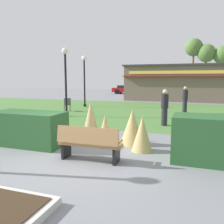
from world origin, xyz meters
TOP-DOWN VIEW (x-y plane):
  - ground_plane at (0.00, 0.00)m, footprint 80.00×80.00m
  - lawn_patch at (0.00, 9.80)m, footprint 36.00×12.00m
  - park_bench at (0.43, 0.05)m, footprint 1.71×0.55m
  - hedge_left at (-2.12, 0.83)m, footprint 2.43×1.10m
  - hedge_right at (3.50, 1.00)m, footprint 2.01×1.10m
  - ornamental_grass_behind_left at (-0.44, 2.09)m, footprint 0.68×0.68m
  - ornamental_grass_behind_right at (0.13, 2.04)m, footprint 0.53×0.53m
  - ornamental_grass_behind_center at (1.11, 1.97)m, footprint 0.80×0.80m
  - ornamental_grass_behind_far at (1.58, 1.36)m, footprint 0.63×0.63m
  - lamppost_mid at (-3.95, 6.49)m, footprint 0.36×0.36m
  - lamppost_far at (-5.00, 11.14)m, footprint 0.36×0.36m
  - trash_bin at (3.43, 1.38)m, footprint 0.52×0.52m
  - food_kiosk at (1.76, 19.18)m, footprint 10.88×4.88m
  - cafe_chair_east at (-4.94, 8.32)m, footprint 0.62×0.62m
  - person_strolling at (2.51, 9.97)m, footprint 0.34×0.34m
  - person_standing at (1.75, 5.55)m, footprint 0.34×0.34m
  - parked_car_west_slot at (-5.94, 27.13)m, footprint 4.20×2.07m
  - parked_car_center_slot at (-0.81, 27.12)m, footprint 4.34×2.33m
  - tree_left_bg at (7.00, 34.62)m, footprint 2.80×2.80m
  - tree_right_bg at (2.75, 34.94)m, footprint 2.80×2.80m
  - tree_center_bg at (4.65, 34.62)m, footprint 2.80×2.80m

SIDE VIEW (x-z plane):
  - ground_plane at x=0.00m, z-range 0.00..0.00m
  - lawn_patch at x=0.00m, z-range 0.00..0.01m
  - trash_bin at x=3.43m, z-range 0.00..0.82m
  - ornamental_grass_behind_right at x=0.13m, z-range 0.00..0.95m
  - park_bench at x=0.43m, z-range 0.01..0.96m
  - cafe_chair_east at x=-4.94m, z-range 0.08..0.97m
  - ornamental_grass_behind_far at x=1.58m, z-range 0.00..1.08m
  - hedge_left at x=-2.12m, z-range 0.00..1.10m
  - ornamental_grass_behind_center at x=1.11m, z-range 0.00..1.16m
  - hedge_right at x=3.50m, z-range 0.00..1.22m
  - parked_car_west_slot at x=-5.94m, z-range 0.04..1.24m
  - parked_car_center_slot at x=-0.81m, z-range 0.04..1.24m
  - ornamental_grass_behind_left at x=-0.44m, z-range 0.00..1.40m
  - person_strolling at x=2.51m, z-range 0.02..1.71m
  - person_standing at x=1.75m, z-range 0.02..1.71m
  - food_kiosk at x=1.76m, z-range 0.01..3.51m
  - lamppost_mid at x=-3.95m, z-range 0.52..4.41m
  - lamppost_far at x=-5.00m, z-range 0.52..4.41m
  - tree_left_bg at x=7.00m, z-range 2.09..9.17m
  - tree_center_bg at x=4.65m, z-range 2.27..9.72m
  - tree_right_bg at x=2.75m, z-range 2.74..11.19m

